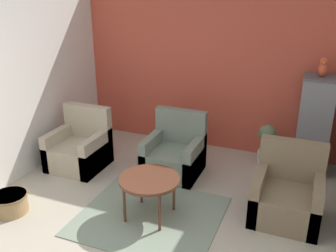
# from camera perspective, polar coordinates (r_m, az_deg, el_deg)

# --- Properties ---
(wall_back_accent) EXTENTS (4.43, 0.06, 2.78)m
(wall_back_accent) POSITION_cam_1_polar(r_m,az_deg,el_deg) (6.25, 6.08, 9.02)
(wall_back_accent) COLOR #C64C38
(wall_back_accent) RESTS_ON ground_plane
(wall_left) EXTENTS (0.06, 3.42, 2.78)m
(wall_left) POSITION_cam_1_polar(r_m,az_deg,el_deg) (5.82, -20.53, 6.81)
(wall_left) COLOR silver
(wall_left) RESTS_ON ground_plane
(area_rug) EXTENTS (1.69, 1.53, 0.01)m
(area_rug) POSITION_cam_1_polar(r_m,az_deg,el_deg) (4.76, -2.74, -13.48)
(area_rug) COLOR gray
(area_rug) RESTS_ON ground_plane
(coffee_table) EXTENTS (0.73, 0.73, 0.54)m
(coffee_table) POSITION_cam_1_polar(r_m,az_deg,el_deg) (4.50, -2.85, -8.46)
(coffee_table) COLOR #512D1E
(coffee_table) RESTS_ON ground_plane
(armchair_left) EXTENTS (0.79, 0.77, 0.91)m
(armchair_left) POSITION_cam_1_polar(r_m,az_deg,el_deg) (5.95, -13.30, -3.41)
(armchair_left) COLOR tan
(armchair_left) RESTS_ON ground_plane
(armchair_right) EXTENTS (0.79, 0.77, 0.91)m
(armchair_right) POSITION_cam_1_polar(r_m,az_deg,el_deg) (4.82, 17.65, -10.16)
(armchair_right) COLOR #7A664C
(armchair_right) RESTS_ON ground_plane
(armchair_middle) EXTENTS (0.79, 0.77, 0.91)m
(armchair_middle) POSITION_cam_1_polar(r_m,az_deg,el_deg) (5.60, 1.00, -4.42)
(armchair_middle) COLOR slate
(armchair_middle) RESTS_ON ground_plane
(birdcage) EXTENTS (0.47, 0.47, 1.47)m
(birdcage) POSITION_cam_1_polar(r_m,az_deg,el_deg) (5.86, 21.38, 0.02)
(birdcage) COLOR #555559
(birdcage) RESTS_ON ground_plane
(parrot) EXTENTS (0.13, 0.23, 0.28)m
(parrot) POSITION_cam_1_polar(r_m,az_deg,el_deg) (5.63, 22.57, 8.22)
(parrot) COLOR #D14C2D
(parrot) RESTS_ON birdcage
(potted_plant) EXTENTS (0.29, 0.26, 0.68)m
(potted_plant) POSITION_cam_1_polar(r_m,az_deg,el_deg) (5.95, 14.78, -2.56)
(potted_plant) COLOR beige
(potted_plant) RESTS_ON ground_plane
(wicker_basket) EXTENTS (0.44, 0.44, 0.25)m
(wicker_basket) POSITION_cam_1_polar(r_m,az_deg,el_deg) (5.15, -22.94, -10.70)
(wicker_basket) COLOR #A37F51
(wicker_basket) RESTS_ON ground_plane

